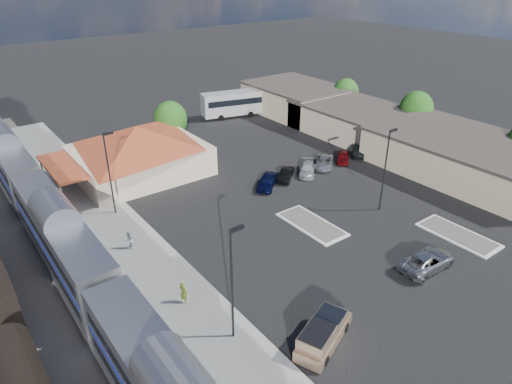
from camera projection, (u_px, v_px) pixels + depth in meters
ground at (295, 247)px, 42.45m from camera, size 280.00×280.00×0.00m
railbed at (34, 289)px, 36.93m from camera, size 16.00×100.00×0.12m
platform at (148, 262)px, 40.29m from camera, size 5.50×92.00×0.18m
passenger_train at (61, 242)px, 38.07m from camera, size 3.00×104.00×5.55m
station_depot at (138, 150)px, 55.72m from camera, size 18.35×12.24×6.20m
buildings_east at (375, 126)px, 66.55m from camera, size 14.40×51.40×4.80m
traffic_island_south at (312, 224)px, 45.97m from camera, size 3.30×7.50×0.21m
traffic_island_north at (458, 235)px, 44.17m from camera, size 3.30×7.50×0.21m
lamp_plat_s at (233, 276)px, 29.93m from camera, size 1.08×0.25×9.00m
lamp_plat_n at (109, 168)px, 45.62m from camera, size 1.08×0.25×9.00m
lamp_lot at (386, 164)px, 46.49m from camera, size 1.08×0.25×9.00m
tree_east_b at (416, 109)px, 67.24m from camera, size 4.94×4.94×6.96m
tree_east_c at (346, 93)px, 77.44m from camera, size 4.41×4.41×6.21m
tree_depot at (170, 119)px, 63.63m from camera, size 4.71×4.71×6.63m
pickup_truck at (324, 332)px, 31.50m from camera, size 5.90×3.94×1.92m
suv at (427, 261)px, 39.22m from camera, size 5.75×2.73×1.59m
coach_bus at (240, 102)px, 77.23m from camera, size 13.50×6.14×4.24m
person_a at (183, 292)px, 34.98m from camera, size 0.70×0.83×1.92m
person_b at (129, 240)px, 41.54m from camera, size 0.97×1.07×1.80m
parked_car_a at (267, 182)px, 53.28m from camera, size 4.53×4.22×1.51m
parked_car_b at (286, 175)px, 55.25m from camera, size 3.96×3.62×1.31m
parked_car_c at (307, 169)px, 56.74m from camera, size 4.57×4.58×1.34m
parked_car_d at (324, 162)px, 58.66m from camera, size 4.93×4.72×1.30m
parked_car_e at (343, 157)px, 60.16m from camera, size 3.82×3.64×1.28m
parked_car_f at (358, 151)px, 62.06m from camera, size 3.99×3.95×1.37m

